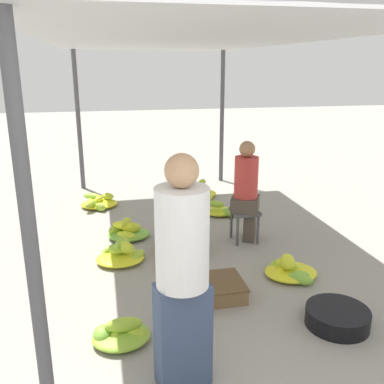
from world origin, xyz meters
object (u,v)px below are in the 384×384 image
vendor_foreground (182,272)px  crate_near (218,288)px  banana_pile_left_1 (120,334)px  banana_pile_right_1 (203,192)px  stool (245,216)px  vendor_seated (247,190)px  banana_pile_left_0 (121,254)px  banana_pile_left_2 (98,202)px  banana_pile_right_2 (289,270)px  banana_pile_right_0 (221,211)px  basin_black (337,317)px  crate_mid (180,244)px  banana_pile_left_3 (127,231)px

vendor_foreground → crate_near: 1.48m
vendor_foreground → banana_pile_left_1: vendor_foreground is taller
vendor_foreground → banana_pile_right_1: (1.19, 4.40, -0.80)m
stool → vendor_seated: bearing=25.6°
stool → banana_pile_right_1: bearing=92.4°
vendor_seated → banana_pile_right_1: (-0.10, 2.00, -0.61)m
banana_pile_left_0 → banana_pile_left_2: (-0.27, 2.12, -0.02)m
banana_pile_left_2 → vendor_foreground: bearing=-81.9°
vendor_foreground → banana_pile_right_2: vendor_foreground is taller
banana_pile_left_1 → banana_pile_right_0: banana_pile_right_0 is taller
vendor_seated → vendor_foreground: bearing=-118.3°
banana_pile_right_0 → banana_pile_right_1: banana_pile_right_1 is taller
banana_pile_left_0 → banana_pile_right_1: banana_pile_right_1 is taller
banana_pile_right_2 → vendor_foreground: bearing=-136.7°
vendor_seated → banana_pile_right_2: 1.22m
basin_black → crate_mid: bearing=120.5°
banana_pile_right_0 → crate_mid: size_ratio=1.11×
banana_pile_left_2 → crate_near: 3.33m
banana_pile_right_1 → crate_mid: (-0.80, -2.16, 0.01)m
basin_black → banana_pile_left_2: size_ratio=0.87×
banana_pile_left_1 → banana_pile_left_2: 3.66m
banana_pile_left_1 → banana_pile_right_1: bearing=67.1°
crate_near → stool: bearing=61.3°
banana_pile_left_1 → banana_pile_right_1: size_ratio=0.80×
stool → banana_pile_right_0: bearing=91.8°
stool → vendor_seated: 0.35m
vendor_foreground → crate_near: bearing=62.8°
banana_pile_left_1 → banana_pile_left_0: bearing=86.7°
banana_pile_left_2 → banana_pile_right_1: bearing=5.4°
banana_pile_left_0 → banana_pile_right_2: bearing=-23.1°
stool → banana_pile_left_1: 2.50m
crate_near → banana_pile_right_1: bearing=79.3°
banana_pile_left_1 → banana_pile_right_2: size_ratio=0.75×
banana_pile_right_2 → stool: bearing=99.1°
banana_pile_left_0 → stool: bearing=9.9°
vendor_seated → banana_pile_left_2: 2.70m
stool → banana_pile_right_1: 2.02m
banana_pile_left_3 → vendor_seated: bearing=-15.0°
banana_pile_left_1 → crate_mid: 1.85m
crate_mid → crate_near: bearing=-81.0°
banana_pile_right_0 → banana_pile_right_2: 2.06m
banana_pile_right_0 → vendor_seated: bearing=-87.2°
basin_black → banana_pile_left_0: size_ratio=0.91×
banana_pile_left_1 → stool: bearing=47.0°
banana_pile_left_3 → crate_mid: banana_pile_left_3 is taller
banana_pile_left_0 → banana_pile_right_1: size_ratio=1.01×
banana_pile_left_2 → crate_near: banana_pile_left_2 is taller
crate_mid → stool: bearing=9.9°
banana_pile_left_1 → banana_pile_right_0: size_ratio=0.84×
crate_near → crate_mid: (-0.18, 1.13, 0.01)m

